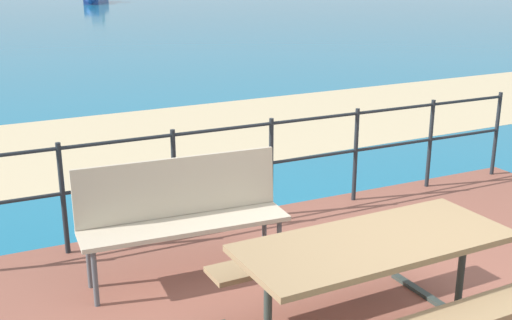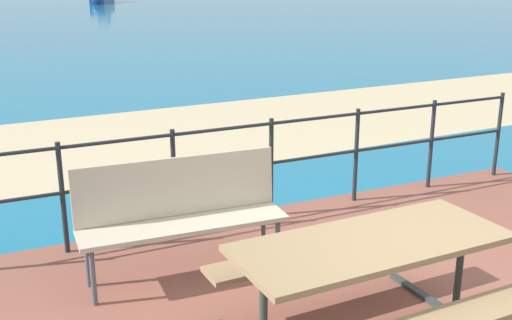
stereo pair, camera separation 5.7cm
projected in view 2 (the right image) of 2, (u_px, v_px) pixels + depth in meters
beach_strip at (164, 137)px, 9.34m from camera, size 54.08×5.09×0.01m
picnic_table at (371, 266)px, 3.94m from camera, size 1.78×1.40×0.75m
park_bench at (180, 208)px, 4.91m from camera, size 1.64×0.50×0.95m
railing_fence at (271, 156)px, 6.08m from camera, size 5.94×0.04×0.99m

